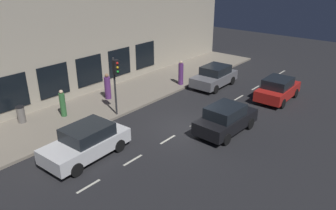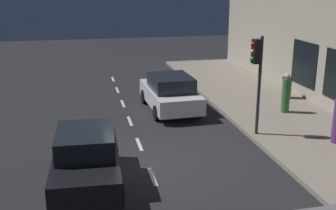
% 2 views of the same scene
% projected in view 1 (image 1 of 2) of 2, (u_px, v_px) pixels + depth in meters
% --- Properties ---
extents(ground_plane, '(60.00, 60.00, 0.00)m').
position_uv_depth(ground_plane, '(186.00, 129.00, 18.42)').
color(ground_plane, '#232326').
extents(sidewalk, '(4.50, 32.00, 0.15)m').
position_uv_depth(sidewalk, '(112.00, 101.00, 22.07)').
color(sidewalk, gray).
rests_on(sidewalk, ground).
extents(building_facade, '(0.65, 32.00, 8.12)m').
position_uv_depth(building_facade, '(83.00, 38.00, 22.01)').
color(building_facade, '#B2A893').
rests_on(building_facade, ground).
extents(lane_centre_line, '(0.12, 27.20, 0.01)m').
position_uv_depth(lane_centre_line, '(196.00, 123.00, 19.13)').
color(lane_centre_line, beige).
rests_on(lane_centre_line, ground).
extents(traffic_light, '(0.46, 0.32, 3.55)m').
position_uv_depth(traffic_light, '(116.00, 75.00, 18.84)').
color(traffic_light, '#2D2D30').
rests_on(traffic_light, sidewalk).
extents(parked_car_0, '(2.05, 4.06, 1.58)m').
position_uv_depth(parked_car_0, '(214.00, 76.00, 24.71)').
color(parked_car_0, slate).
rests_on(parked_car_0, ground).
extents(parked_car_1, '(2.12, 4.29, 1.58)m').
position_uv_depth(parked_car_1, '(86.00, 142.00, 15.48)').
color(parked_car_1, silver).
rests_on(parked_car_1, ground).
extents(parked_car_2, '(1.93, 3.90, 1.58)m').
position_uv_depth(parked_car_2, '(278.00, 89.00, 22.14)').
color(parked_car_2, red).
rests_on(parked_car_2, ground).
extents(parked_car_3, '(2.00, 3.99, 1.58)m').
position_uv_depth(parked_car_3, '(226.00, 119.00, 17.81)').
color(parked_car_3, black).
rests_on(parked_car_3, ground).
extents(pedestrian_0, '(0.54, 0.54, 1.78)m').
position_uv_depth(pedestrian_0, '(108.00, 87.00, 21.98)').
color(pedestrian_0, '#5B2D70').
rests_on(pedestrian_0, sidewalk).
extents(pedestrian_1, '(0.49, 0.49, 1.86)m').
position_uv_depth(pedestrian_1, '(181.00, 74.00, 24.63)').
color(pedestrian_1, '#5B2D70').
rests_on(pedestrian_1, sidewalk).
extents(pedestrian_2, '(0.48, 0.48, 1.68)m').
position_uv_depth(pedestrian_2, '(63.00, 104.00, 19.38)').
color(pedestrian_2, '#336B38').
rests_on(pedestrian_2, sidewalk).
extents(trash_bin, '(0.46, 0.46, 0.99)m').
position_uv_depth(trash_bin, '(21.00, 114.00, 18.70)').
color(trash_bin, slate).
rests_on(trash_bin, sidewalk).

